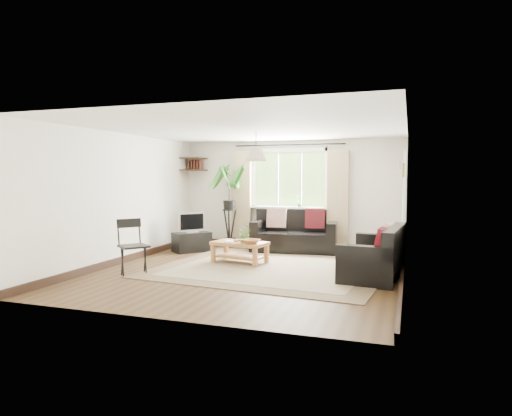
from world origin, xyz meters
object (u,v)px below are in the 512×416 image
(coffee_table, at_px, (240,253))
(folding_chair, at_px, (134,247))
(tv_stand, at_px, (192,242))
(sofa_right, at_px, (373,253))
(sofa_back, at_px, (294,232))
(palm_stand, at_px, (229,206))

(coffee_table, relative_size, folding_chair, 1.10)
(coffee_table, height_order, tv_stand, tv_stand)
(folding_chair, bearing_deg, sofa_right, -36.75)
(sofa_right, bearing_deg, tv_stand, -103.08)
(sofa_back, height_order, folding_chair, folding_chair)
(sofa_right, bearing_deg, palm_stand, -116.85)
(sofa_back, distance_m, sofa_right, 2.67)
(sofa_right, distance_m, palm_stand, 3.94)
(folding_chair, bearing_deg, tv_stand, 40.22)
(sofa_back, relative_size, coffee_table, 1.81)
(sofa_back, distance_m, coffee_table, 1.76)
(sofa_right, bearing_deg, folding_chair, -68.70)
(palm_stand, height_order, folding_chair, palm_stand)
(sofa_back, bearing_deg, sofa_right, -53.74)
(sofa_back, height_order, tv_stand, sofa_back)
(sofa_back, xyz_separation_m, sofa_right, (1.78, -1.98, -0.03))
(coffee_table, bearing_deg, tv_stand, 147.62)
(coffee_table, height_order, folding_chair, folding_chair)
(tv_stand, xyz_separation_m, palm_stand, (0.55, 0.80, 0.73))
(sofa_back, bearing_deg, coffee_table, -116.90)
(sofa_right, bearing_deg, sofa_back, -132.91)
(sofa_right, distance_m, coffee_table, 2.45)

